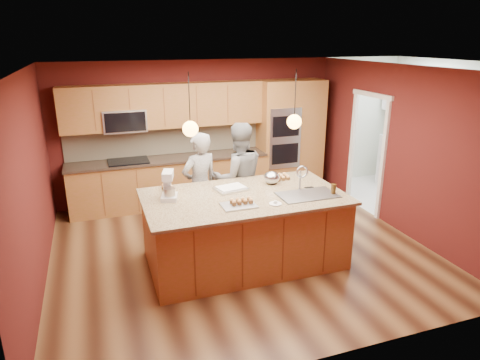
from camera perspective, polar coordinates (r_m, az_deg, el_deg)
name	(u,v)px	position (r m, az deg, el deg)	size (l,w,h in m)	color
floor	(240,249)	(6.66, 0.01, -9.19)	(5.50, 5.50, 0.00)	#3E2213
ceiling	(240,68)	(5.91, 0.01, 14.68)	(5.50, 5.50, 0.00)	silver
wall_back	(198,131)	(8.48, -5.59, 6.55)	(5.50, 5.50, 0.00)	#4C1513
wall_front	(330,238)	(4.03, 11.88, -7.60)	(5.50, 5.50, 0.00)	#4C1513
wall_left	(30,186)	(5.89, -26.15, -0.68)	(5.00, 5.00, 0.00)	#4C1513
wall_right	(398,149)	(7.48, 20.36, 3.86)	(5.00, 5.00, 0.00)	#4C1513
cabinet_run	(167,155)	(8.19, -9.71, 3.31)	(3.74, 0.64, 2.30)	olive
oven_column	(290,137)	(8.85, 6.67, 5.70)	(1.30, 0.62, 2.30)	olive
doorway_trim	(367,155)	(8.16, 16.53, 3.21)	(0.08, 1.11, 2.20)	white
laundry_room	(429,99)	(9.31, 23.90, 9.90)	(2.60, 2.70, 2.70)	beige
pendant_left	(190,129)	(5.45, -6.64, 6.83)	(0.20, 0.20, 0.80)	black
pendant_right	(294,121)	(5.92, 7.24, 7.75)	(0.20, 0.20, 0.80)	black
island	(245,228)	(6.11, 0.69, -6.44)	(2.77, 1.54, 1.40)	olive
person_left	(200,186)	(6.79, -5.35, -0.79)	(0.63, 0.41, 1.72)	black
person_right	(239,178)	(6.94, -0.20, 0.22)	(0.89, 0.69, 1.83)	gray
stand_mixer	(169,187)	(5.81, -9.50, -0.95)	(0.27, 0.32, 0.39)	white
sheet_cake	(231,188)	(6.12, -1.21, -1.12)	(0.49, 0.40, 0.05)	silver
cooling_rack	(239,205)	(5.54, -0.19, -3.39)	(0.44, 0.32, 0.02)	#A9ACB0
mixing_bowl	(272,178)	(6.37, 4.26, 0.32)	(0.23, 0.23, 0.20)	#BABDC1
plate	(275,204)	(5.62, 4.74, -3.18)	(0.16, 0.16, 0.01)	white
tumbler	(333,189)	(6.08, 12.34, -1.18)	(0.07, 0.07, 0.14)	#37230B
phone	(309,188)	(6.27, 9.22, -1.01)	(0.12, 0.07, 0.01)	black
cupcakes_left	(168,188)	(6.16, -9.57, -1.11)	(0.16, 0.32, 0.07)	tan
cupcakes_rack	(241,201)	(5.57, 0.19, -2.81)	(0.31, 0.15, 0.07)	tan
cupcakes_right	(279,177)	(6.60, 5.25, 0.41)	(0.31, 0.23, 0.07)	tan
washer	(427,173)	(9.23, 23.62, 0.81)	(0.66, 0.68, 1.07)	white
dryer	(400,162)	(9.78, 20.51, 2.23)	(0.68, 0.70, 1.10)	white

